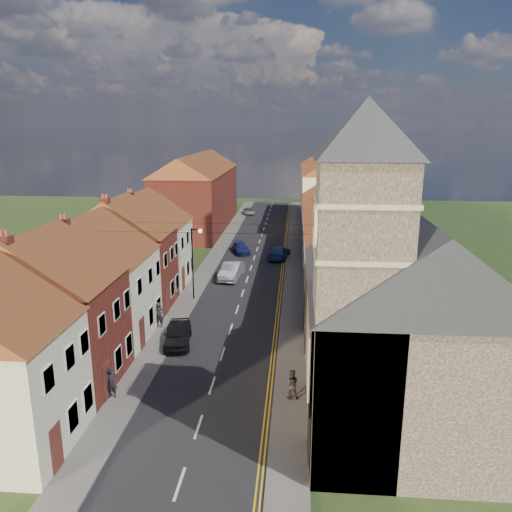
% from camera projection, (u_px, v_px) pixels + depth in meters
% --- Properties ---
extents(ground, '(160.00, 160.00, 0.00)m').
position_uv_depth(ground, '(190.00, 453.00, 22.28)').
color(ground, '#384C20').
rests_on(ground, ground).
extents(road, '(7.00, 90.00, 0.02)m').
position_uv_depth(road, '(251.00, 268.00, 51.19)').
color(road, black).
rests_on(road, ground).
extents(pavement_left, '(1.80, 90.00, 0.12)m').
position_uv_depth(pavement_left, '(209.00, 266.00, 51.53)').
color(pavement_left, slate).
rests_on(pavement_left, ground).
extents(pavement_right, '(1.80, 90.00, 0.12)m').
position_uv_depth(pavement_right, '(294.00, 268.00, 50.84)').
color(pavement_right, slate).
rests_on(pavement_right, ground).
extents(church, '(11.25, 14.25, 15.20)m').
position_uv_depth(church, '(398.00, 309.00, 23.25)').
color(church, '#312922').
rests_on(church, ground).
extents(cottage_r_tudor, '(8.30, 5.20, 9.00)m').
position_uv_depth(cottage_r_tudor, '(367.00, 279.00, 32.65)').
color(cottage_r_tudor, beige).
rests_on(cottage_r_tudor, ground).
extents(cottage_r_white_near, '(8.30, 6.00, 9.00)m').
position_uv_depth(cottage_r_white_near, '(358.00, 257.00, 37.85)').
color(cottage_r_white_near, beige).
rests_on(cottage_r_white_near, ground).
extents(cottage_r_cream_mid, '(8.30, 5.20, 9.00)m').
position_uv_depth(cottage_r_cream_mid, '(351.00, 241.00, 43.06)').
color(cottage_r_cream_mid, beige).
rests_on(cottage_r_cream_mid, ground).
extents(cottage_r_pink, '(8.30, 6.00, 9.00)m').
position_uv_depth(cottage_r_pink, '(345.00, 229.00, 48.27)').
color(cottage_r_pink, beige).
rests_on(cottage_r_pink, ground).
extents(cottage_r_white_far, '(8.30, 5.20, 9.00)m').
position_uv_depth(cottage_r_white_far, '(341.00, 219.00, 53.47)').
color(cottage_r_white_far, beige).
rests_on(cottage_r_white_far, ground).
extents(cottage_r_cream_far, '(8.30, 6.00, 9.00)m').
position_uv_depth(cottage_r_cream_far, '(337.00, 211.00, 58.68)').
color(cottage_r_cream_far, maroon).
rests_on(cottage_r_cream_far, ground).
extents(cottage_l_cream, '(8.30, 6.30, 9.10)m').
position_uv_depth(cottage_l_cream, '(41.00, 308.00, 27.21)').
color(cottage_l_cream, maroon).
rests_on(cottage_l_cream, ground).
extents(cottage_l_white, '(8.30, 6.90, 8.80)m').
position_uv_depth(cottage_l_white, '(88.00, 277.00, 33.42)').
color(cottage_l_white, beige).
rests_on(cottage_l_white, ground).
extents(cottage_l_brick_mid, '(8.30, 5.70, 9.10)m').
position_uv_depth(cottage_l_brick_mid, '(120.00, 252.00, 39.26)').
color(cottage_l_brick_mid, maroon).
rests_on(cottage_l_brick_mid, ground).
extents(cottage_l_pink, '(8.30, 6.30, 8.80)m').
position_uv_depth(cottage_l_pink, '(142.00, 238.00, 44.89)').
color(cottage_l_pink, beige).
rests_on(cottage_l_pink, ground).
extents(block_right_far, '(8.30, 24.20, 10.50)m').
position_uv_depth(block_right_far, '(329.00, 188.00, 73.22)').
color(block_right_far, beige).
rests_on(block_right_far, ground).
extents(block_left_far, '(8.30, 24.20, 10.50)m').
position_uv_depth(block_left_far, '(198.00, 191.00, 69.87)').
color(block_left_far, maroon).
rests_on(block_left_far, ground).
extents(lamppost, '(0.88, 0.15, 6.00)m').
position_uv_depth(lamppost, '(194.00, 259.00, 40.96)').
color(lamppost, black).
rests_on(lamppost, pavement_left).
extents(car_near, '(2.35, 4.48, 1.45)m').
position_uv_depth(car_near, '(178.00, 334.00, 33.24)').
color(car_near, black).
rests_on(car_near, ground).
extents(car_mid, '(2.19, 4.94, 1.58)m').
position_uv_depth(car_mid, '(232.00, 270.00, 47.56)').
color(car_mid, '#929699').
rests_on(car_mid, ground).
extents(car_far, '(2.75, 4.17, 1.12)m').
position_uv_depth(car_far, '(241.00, 248.00, 57.02)').
color(car_far, navy).
rests_on(car_far, ground).
extents(car_distant, '(2.31, 4.11, 1.08)m').
position_uv_depth(car_distant, '(249.00, 211.00, 81.70)').
color(car_distant, '#AFB2B7').
rests_on(car_distant, ground).
extents(pedestrian_left, '(0.68, 0.51, 1.70)m').
position_uv_depth(pedestrian_left, '(111.00, 383.00, 26.39)').
color(pedestrian_left, black).
rests_on(pedestrian_left, pavement_left).
extents(pedestrian_right, '(0.83, 0.66, 1.63)m').
position_uv_depth(pedestrian_right, '(291.00, 384.00, 26.34)').
color(pedestrian_right, black).
rests_on(pedestrian_right, pavement_right).
extents(car_far_b, '(2.64, 4.91, 1.35)m').
position_uv_depth(car_far_b, '(279.00, 253.00, 54.67)').
color(car_far_b, navy).
rests_on(car_far_b, ground).
extents(pedestrian_left_b, '(0.68, 0.45, 1.86)m').
position_uv_depth(pedestrian_left_b, '(159.00, 315.00, 35.65)').
color(pedestrian_left_b, black).
rests_on(pedestrian_left_b, pavement_left).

